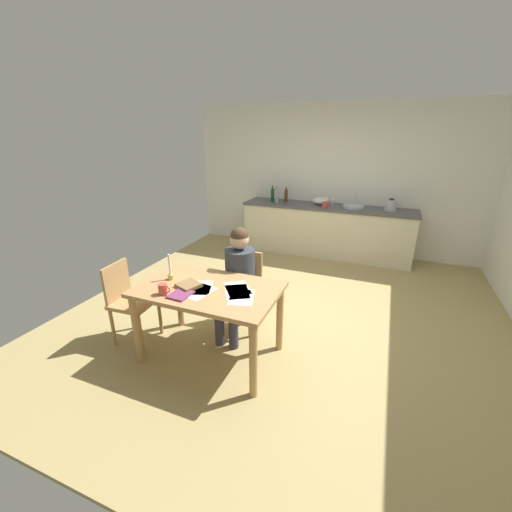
% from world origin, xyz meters
% --- Properties ---
extents(ground_plane, '(5.20, 5.20, 0.04)m').
position_xyz_m(ground_plane, '(0.00, 0.00, -0.02)').
color(ground_plane, tan).
extents(wall_back, '(5.20, 0.12, 2.60)m').
position_xyz_m(wall_back, '(0.00, 2.60, 1.30)').
color(wall_back, silver).
rests_on(wall_back, ground).
extents(kitchen_counter, '(2.97, 0.64, 0.90)m').
position_xyz_m(kitchen_counter, '(0.00, 2.24, 0.45)').
color(kitchen_counter, beige).
rests_on(kitchen_counter, ground).
extents(dining_table, '(1.32, 0.82, 0.76)m').
position_xyz_m(dining_table, '(-0.49, -1.10, 0.64)').
color(dining_table, tan).
rests_on(dining_table, ground).
extents(chair_at_table, '(0.41, 0.41, 0.86)m').
position_xyz_m(chair_at_table, '(-0.42, -0.45, 0.48)').
color(chair_at_table, tan).
rests_on(chair_at_table, ground).
extents(person_seated, '(0.33, 0.60, 1.19)m').
position_xyz_m(person_seated, '(-0.42, -0.60, 0.68)').
color(person_seated, '#333842').
rests_on(person_seated, ground).
extents(chair_side_empty, '(0.43, 0.43, 0.86)m').
position_xyz_m(chair_side_empty, '(-1.41, -1.17, 0.48)').
color(chair_side_empty, tan).
rests_on(chair_side_empty, ground).
extents(coffee_mug, '(0.12, 0.08, 0.10)m').
position_xyz_m(coffee_mug, '(-0.79, -1.36, 0.81)').
color(coffee_mug, '#D84C3F').
rests_on(coffee_mug, dining_table).
extents(candlestick, '(0.06, 0.06, 0.26)m').
position_xyz_m(candlestick, '(-0.92, -1.07, 0.83)').
color(candlestick, gold).
rests_on(candlestick, dining_table).
extents(book_magazine, '(0.19, 0.21, 0.02)m').
position_xyz_m(book_magazine, '(-0.63, -1.33, 0.76)').
color(book_magazine, '#78365B').
rests_on(book_magazine, dining_table).
extents(book_cookery, '(0.25, 0.25, 0.03)m').
position_xyz_m(book_cookery, '(-0.66, -1.15, 0.77)').
color(book_cookery, olive).
rests_on(book_cookery, dining_table).
extents(paper_letter, '(0.35, 0.36, 0.00)m').
position_xyz_m(paper_letter, '(-0.22, -1.01, 0.76)').
color(paper_letter, white).
rests_on(paper_letter, dining_table).
extents(paper_bill, '(0.26, 0.33, 0.00)m').
position_xyz_m(paper_bill, '(-0.52, -1.20, 0.76)').
color(paper_bill, white).
rests_on(paper_bill, dining_table).
extents(paper_envelope, '(0.30, 0.35, 0.00)m').
position_xyz_m(paper_envelope, '(-0.56, -1.13, 0.76)').
color(paper_envelope, white).
rests_on(paper_envelope, dining_table).
extents(paper_receipt, '(0.29, 0.34, 0.00)m').
position_xyz_m(paper_receipt, '(-0.12, -1.15, 0.76)').
color(paper_receipt, white).
rests_on(paper_receipt, dining_table).
extents(paper_notice, '(0.33, 0.36, 0.00)m').
position_xyz_m(paper_notice, '(-0.20, -1.07, 0.76)').
color(paper_notice, white).
rests_on(paper_notice, dining_table).
extents(sink_unit, '(0.36, 0.36, 0.24)m').
position_xyz_m(sink_unit, '(0.44, 2.24, 0.92)').
color(sink_unit, '#B2B7BC').
rests_on(sink_unit, kitchen_counter).
extents(bottle_oil, '(0.06, 0.06, 0.29)m').
position_xyz_m(bottle_oil, '(-1.03, 2.24, 1.02)').
color(bottle_oil, '#194C23').
rests_on(bottle_oil, kitchen_counter).
extents(bottle_vinegar, '(0.07, 0.07, 0.30)m').
position_xyz_m(bottle_vinegar, '(-0.92, 2.17, 1.03)').
color(bottle_vinegar, '#8C999E').
rests_on(bottle_vinegar, kitchen_counter).
extents(bottle_wine_red, '(0.06, 0.06, 0.27)m').
position_xyz_m(bottle_wine_red, '(-0.78, 2.29, 1.02)').
color(bottle_wine_red, '#593319').
rests_on(bottle_wine_red, kitchen_counter).
extents(mixing_bowl, '(0.27, 0.27, 0.12)m').
position_xyz_m(mixing_bowl, '(-0.15, 2.31, 0.96)').
color(mixing_bowl, white).
rests_on(mixing_bowl, kitchen_counter).
extents(stovetop_kettle, '(0.18, 0.18, 0.22)m').
position_xyz_m(stovetop_kettle, '(1.03, 2.24, 1.00)').
color(stovetop_kettle, '#B7BABF').
rests_on(stovetop_kettle, kitchen_counter).
extents(wine_glass_near_sink, '(0.07, 0.07, 0.15)m').
position_xyz_m(wine_glass_near_sink, '(0.06, 2.39, 1.01)').
color(wine_glass_near_sink, silver).
rests_on(wine_glass_near_sink, kitchen_counter).
extents(wine_glass_by_kettle, '(0.07, 0.07, 0.15)m').
position_xyz_m(wine_glass_by_kettle, '(-0.05, 2.39, 1.01)').
color(wine_glass_by_kettle, silver).
rests_on(wine_glass_by_kettle, kitchen_counter).
extents(wine_glass_back_left, '(0.07, 0.07, 0.15)m').
position_xyz_m(wine_glass_back_left, '(-0.13, 2.39, 1.01)').
color(wine_glass_back_left, silver).
rests_on(wine_glass_back_left, kitchen_counter).
extents(wine_glass_back_right, '(0.07, 0.07, 0.15)m').
position_xyz_m(wine_glass_back_right, '(-0.21, 2.39, 1.01)').
color(wine_glass_back_right, silver).
rests_on(wine_glass_back_right, kitchen_counter).
extents(teacup_on_counter, '(0.12, 0.09, 0.10)m').
position_xyz_m(teacup_on_counter, '(-0.02, 2.09, 0.95)').
color(teacup_on_counter, '#D84C3F').
rests_on(teacup_on_counter, kitchen_counter).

